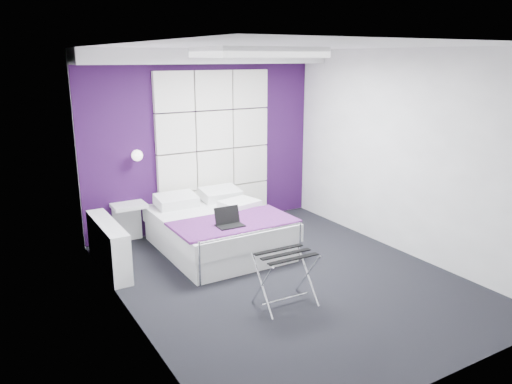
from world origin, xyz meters
TOP-DOWN VIEW (x-y plane):
  - floor at (0.00, 0.00)m, footprint 4.40×4.40m
  - ceiling at (0.00, 0.00)m, footprint 4.40×4.40m
  - wall_back at (0.00, 2.20)m, footprint 3.60×0.00m
  - wall_left at (-1.80, 0.00)m, footprint 0.00×4.40m
  - wall_right at (1.80, 0.00)m, footprint 0.00×4.40m
  - accent_wall at (0.00, 2.19)m, footprint 3.58×0.02m
  - soffit at (0.00, 1.95)m, footprint 3.58×0.50m
  - headboard at (0.15, 2.14)m, footprint 1.80×0.08m
  - skylight at (0.00, 0.60)m, footprint 1.36×0.86m
  - wall_lamp at (-1.05, 2.06)m, footprint 0.15×0.15m
  - radiator at (-1.69, 1.30)m, footprint 0.22×1.20m
  - bed at (-0.26, 1.22)m, footprint 1.52×1.83m
  - nightstand at (-1.21, 2.02)m, footprint 0.45×0.35m
  - luggage_rack at (-0.35, -0.52)m, footprint 0.57×0.42m
  - laptop at (-0.39, 0.68)m, footprint 0.32×0.23m

SIDE VIEW (x-z plane):
  - floor at x=0.00m, z-range 0.00..0.00m
  - bed at x=-0.26m, z-range -0.05..0.60m
  - luggage_rack at x=-0.35m, z-range 0.00..0.57m
  - radiator at x=-1.69m, z-range 0.00..0.60m
  - nightstand at x=-1.21m, z-range 0.52..0.57m
  - laptop at x=-0.39m, z-range 0.45..0.68m
  - headboard at x=0.15m, z-range 0.02..2.32m
  - wall_lamp at x=-1.05m, z-range 1.15..1.29m
  - wall_left at x=-1.80m, z-range -0.90..3.50m
  - wall_right at x=1.80m, z-range -0.90..3.50m
  - accent_wall at x=0.00m, z-range 0.01..2.59m
  - wall_back at x=0.00m, z-range -0.50..3.10m
  - soffit at x=0.00m, z-range 2.40..2.60m
  - skylight at x=0.00m, z-range 2.49..2.61m
  - ceiling at x=0.00m, z-range 2.60..2.60m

